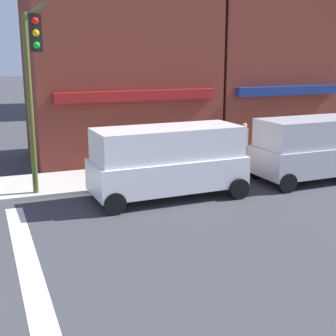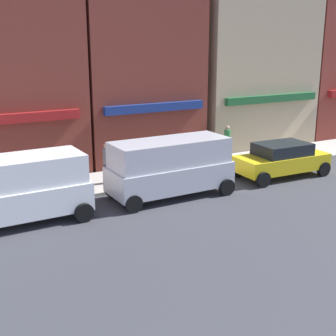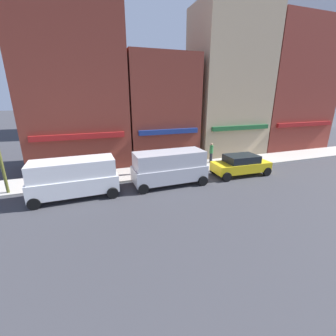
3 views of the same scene
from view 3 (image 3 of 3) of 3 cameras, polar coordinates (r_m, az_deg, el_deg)
storefront_row at (r=23.36m, az=9.47°, el=18.97°), size 30.75×5.30×13.78m
van_white at (r=14.57m, az=-22.76°, el=-2.10°), size 5.05×2.22×2.34m
van_silver at (r=15.35m, az=0.35°, el=0.34°), size 5.04×2.22×2.34m
sedan_yellow at (r=18.24m, az=18.00°, el=0.86°), size 4.45×2.02×1.59m
pedestrian_green_top at (r=20.48m, az=10.92°, el=3.93°), size 0.32×0.32×1.77m
pedestrian_grey_coat at (r=17.21m, az=-7.97°, el=1.40°), size 0.32×0.32×1.77m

